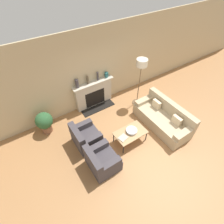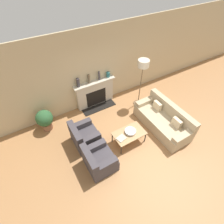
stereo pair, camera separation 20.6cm
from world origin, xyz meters
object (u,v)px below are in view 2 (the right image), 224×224
fireplace (95,93)px  mantel_vase_left (78,83)px  coffee_table (129,134)px  couch (163,120)px  book (121,138)px  armchair_near (99,160)px  floor_lamp (143,69)px  bowl (130,131)px  mantel_vase_center_right (99,76)px  potted_plant (45,119)px  mantel_vase_right (108,75)px  armchair_far (84,136)px  mantel_vase_center_left (89,79)px

fireplace → mantel_vase_left: bearing=178.5°
coffee_table → mantel_vase_left: mantel_vase_left is taller
couch → book: couch is taller
armchair_near → coffee_table: bearing=-77.0°
couch → mantel_vase_left: bearing=-137.6°
couch → floor_lamp: floor_lamp is taller
bowl → book: bearing=-171.1°
mantel_vase_center_right → potted_plant: mantel_vase_center_right is taller
bowl → floor_lamp: (1.33, 1.32, 1.11)m
mantel_vase_right → potted_plant: 2.72m
coffee_table → mantel_vase_right: mantel_vase_right is taller
floor_lamp → potted_plant: size_ratio=2.40×
fireplace → floor_lamp: 2.00m
coffee_table → mantel_vase_left: bearing=106.8°
mantel_vase_left → bowl: bearing=-72.0°
armchair_near → book: armchair_near is taller
mantel_vase_center_right → mantel_vase_left: bearing=180.0°
armchair_far → bowl: bearing=-118.0°
fireplace → mantel_vase_left: mantel_vase_left is taller
book → mantel_vase_center_left: mantel_vase_center_left is taller
coffee_table → mantel_vase_right: bearing=76.9°
couch → coffee_table: bearing=-92.2°
floor_lamp → mantel_vase_center_left: bearing=152.0°
book → coffee_table: bearing=-3.9°
armchair_far → floor_lamp: 2.97m
coffee_table → book: (-0.32, -0.05, 0.04)m
mantel_vase_center_left → armchair_near: bearing=-111.3°
bowl → mantel_vase_left: mantel_vase_left is taller
bowl → armchair_near: bearing=-167.1°
mantel_vase_center_right → potted_plant: size_ratio=0.41×
mantel_vase_right → potted_plant: bearing=-173.2°
book → mantel_vase_right: bearing=57.2°
bowl → book: 0.37m
mantel_vase_right → mantel_vase_left: bearing=180.0°
mantel_vase_left → armchair_far: bearing=-110.3°
couch → bowl: (-1.35, 0.06, 0.17)m
floor_lamp → mantel_vase_left: size_ratio=5.95×
coffee_table → bowl: size_ratio=2.83×
mantel_vase_left → armchair_near: bearing=-102.7°
armchair_far → floor_lamp: floor_lamp is taller
armchair_near → bowl: 1.32m
armchair_far → mantel_vase_right: mantel_vase_right is taller
floor_lamp → mantel_vase_center_left: floor_lamp is taller
fireplace → mantel_vase_center_left: size_ratio=4.68×
coffee_table → mantel_vase_right: (0.51, 2.20, 0.76)m
bowl → potted_plant: potted_plant is taller
book → floor_lamp: bearing=26.6°
book → armchair_far: bearing=128.5°
armchair_near → book: size_ratio=2.69×
coffee_table → bowl: 0.10m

